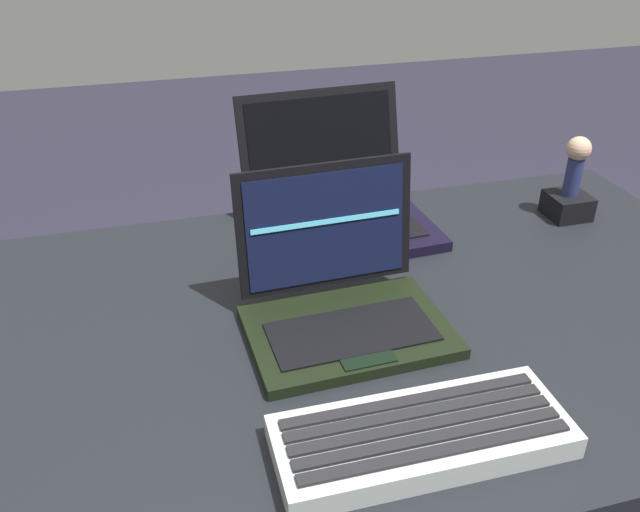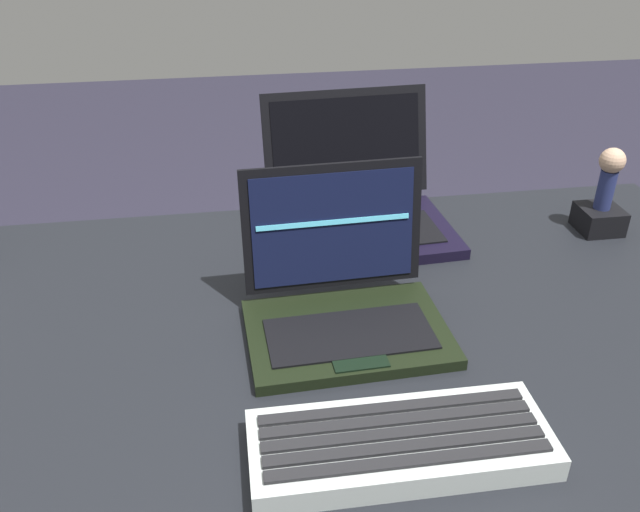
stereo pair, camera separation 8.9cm
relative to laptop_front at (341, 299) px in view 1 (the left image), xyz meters
The scene contains 6 objects.
desk 0.14m from the laptop_front, behind, with size 1.52×0.78×0.71m.
laptop_front is the anchor object (origin of this frame).
laptop_rear 0.30m from the laptop_front, 74.37° to the left, with size 0.33×0.29×0.23m.
external_keyboard 0.25m from the laptop_front, 85.65° to the right, with size 0.34×0.13×0.03m.
figurine_stand 0.56m from the laptop_front, 23.12° to the left, with size 0.07×0.07×0.04m, color black.
figurine 0.56m from the laptop_front, 23.12° to the left, with size 0.04×0.04×0.11m.
Camera 1 is at (-0.18, -0.76, 1.28)m, focal length 37.49 mm.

